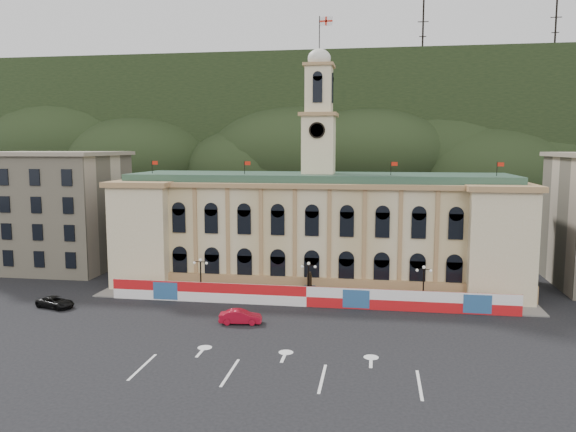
% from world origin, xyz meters
% --- Properties ---
extents(ground, '(260.00, 260.00, 0.00)m').
position_xyz_m(ground, '(0.00, 0.00, 0.00)').
color(ground, black).
rests_on(ground, ground).
extents(lane_markings, '(26.00, 10.00, 0.02)m').
position_xyz_m(lane_markings, '(0.00, -5.00, 0.00)').
color(lane_markings, white).
rests_on(lane_markings, ground).
extents(hill_ridge, '(230.00, 80.00, 64.00)m').
position_xyz_m(hill_ridge, '(0.03, 121.99, 19.48)').
color(hill_ridge, black).
rests_on(hill_ridge, ground).
extents(city_hall, '(56.20, 17.60, 37.10)m').
position_xyz_m(city_hall, '(0.00, 27.63, 7.85)').
color(city_hall, beige).
rests_on(city_hall, ground).
extents(side_building_left, '(21.00, 17.00, 18.60)m').
position_xyz_m(side_building_left, '(-43.00, 30.93, 9.33)').
color(side_building_left, '#B9AC8F').
rests_on(side_building_left, ground).
extents(hoarding_fence, '(50.00, 0.44, 2.50)m').
position_xyz_m(hoarding_fence, '(0.06, 15.07, 1.25)').
color(hoarding_fence, red).
rests_on(hoarding_fence, ground).
extents(pavement, '(56.00, 5.50, 0.16)m').
position_xyz_m(pavement, '(0.00, 17.75, 0.08)').
color(pavement, slate).
rests_on(pavement, ground).
extents(statue, '(1.40, 1.40, 3.72)m').
position_xyz_m(statue, '(0.00, 18.00, 1.19)').
color(statue, '#595651').
rests_on(statue, ground).
extents(lamp_left, '(1.96, 0.44, 5.15)m').
position_xyz_m(lamp_left, '(-14.00, 17.00, 3.07)').
color(lamp_left, black).
rests_on(lamp_left, ground).
extents(lamp_center, '(1.96, 0.44, 5.15)m').
position_xyz_m(lamp_center, '(0.00, 17.00, 3.07)').
color(lamp_center, black).
rests_on(lamp_center, ground).
extents(lamp_right, '(1.96, 0.44, 5.15)m').
position_xyz_m(lamp_right, '(14.00, 17.00, 3.07)').
color(lamp_right, black).
rests_on(lamp_right, ground).
extents(red_sedan, '(2.77, 5.07, 1.54)m').
position_xyz_m(red_sedan, '(-6.35, 7.29, 0.77)').
color(red_sedan, '#A00B1F').
rests_on(red_sedan, ground).
extents(black_suv, '(4.86, 6.07, 1.35)m').
position_xyz_m(black_suv, '(-30.00, 9.75, 0.68)').
color(black_suv, black).
rests_on(black_suv, ground).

